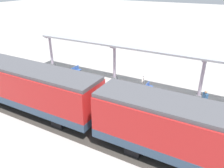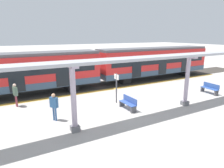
{
  "view_description": "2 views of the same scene",
  "coord_description": "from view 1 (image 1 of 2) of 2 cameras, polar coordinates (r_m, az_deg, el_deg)",
  "views": [
    {
      "loc": [
        -15.18,
        -5.74,
        9.12
      ],
      "look_at": [
        -2.1,
        1.46,
        2.13
      ],
      "focal_mm": 35.94,
      "sensor_mm": 36.0,
      "label": 1
    },
    {
      "loc": [
        11.9,
        -6.75,
        4.87
      ],
      "look_at": [
        0.62,
        -0.66,
        1.58
      ],
      "focal_mm": 30.93,
      "sensor_mm": 36.0,
      "label": 2
    }
  ],
  "objects": [
    {
      "name": "tactile_edge_strip",
      "position": [
        16.13,
        2.72,
        -9.38
      ],
      "size": [
        0.47,
        31.48,
        0.01
      ],
      "primitive_type": "cube",
      "color": "gold",
      "rests_on": "ground"
    },
    {
      "name": "passenger_by_the_benches",
      "position": [
        18.27,
        22.56,
        -3.3
      ],
      "size": [
        0.51,
        0.45,
        1.65
      ],
      "color": "#2D5286",
      "rests_on": "ground"
    },
    {
      "name": "ground_plane",
      "position": [
        18.62,
        7.08,
        -4.47
      ],
      "size": [
        176.0,
        176.0,
        0.0
      ],
      "primitive_type": "plane",
      "color": "#AEA9A3"
    },
    {
      "name": "platform_info_sign",
      "position": [
        18.18,
        7.84,
        -0.56
      ],
      "size": [
        0.56,
        0.1,
        2.2
      ],
      "color": "#4C4C51",
      "rests_on": "ground"
    },
    {
      "name": "bench_mid_platform",
      "position": [
        23.7,
        -9.42,
        3.24
      ],
      "size": [
        1.52,
        0.51,
        0.86
      ],
      "color": "#32559C",
      "rests_on": "ground"
    },
    {
      "name": "trackbed",
      "position": [
        14.82,
        -0.51,
        -12.91
      ],
      "size": [
        3.2,
        43.48,
        0.01
      ],
      "primitive_type": "cube",
      "color": "#38332D",
      "rests_on": "ground"
    },
    {
      "name": "train_near_carriage",
      "position": [
        12.53,
        26.6,
        -13.63
      ],
      "size": [
        2.65,
        13.71,
        3.48
      ],
      "color": "red",
      "rests_on": "ground"
    },
    {
      "name": "canopy_beam",
      "position": [
        19.79,
        11.36,
        8.25
      ],
      "size": [
        1.2,
        25.36,
        0.16
      ],
      "primitive_type": "cube",
      "color": "#A8AAB2",
      "rests_on": "canopy_pillar_nearest"
    },
    {
      "name": "canopy_pillar_fourth",
      "position": [
        26.51,
        -15.24,
        8.08
      ],
      "size": [
        1.1,
        0.44,
        3.48
      ],
      "color": "slate",
      "rests_on": "ground"
    },
    {
      "name": "train_far_carriage",
      "position": [
        18.53,
        -22.41,
        -0.1
      ],
      "size": [
        2.65,
        13.71,
        3.48
      ],
      "color": "red",
      "rests_on": "ground"
    },
    {
      "name": "bench_far_end",
      "position": [
        19.85,
        9.03,
        -1.18
      ],
      "size": [
        1.52,
        0.5,
        0.86
      ],
      "color": "#324F99",
      "rests_on": "ground"
    },
    {
      "name": "canopy_pillar_third",
      "position": [
        21.86,
        0.64,
        5.41
      ],
      "size": [
        1.1,
        0.44,
        3.48
      ],
      "color": "slate",
      "rests_on": "ground"
    },
    {
      "name": "canopy_pillar_second",
      "position": [
        19.65,
        21.85,
        1.2
      ],
      "size": [
        1.1,
        0.44,
        3.48
      ],
      "color": "slate",
      "rests_on": "ground"
    }
  ]
}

